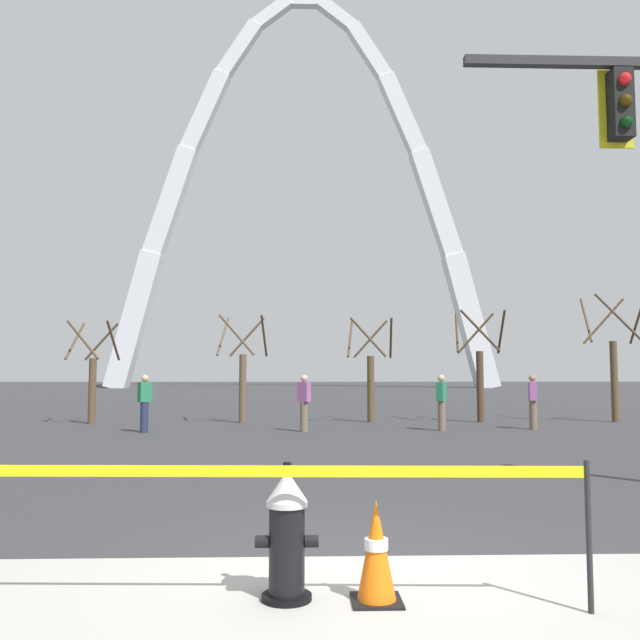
% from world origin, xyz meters
% --- Properties ---
extents(ground_plane, '(240.00, 240.00, 0.00)m').
position_xyz_m(ground_plane, '(0.00, 0.00, 0.00)').
color(ground_plane, '#333335').
extents(fire_hydrant, '(0.46, 0.48, 0.99)m').
position_xyz_m(fire_hydrant, '(-0.61, -0.84, 0.47)').
color(fire_hydrant, black).
rests_on(fire_hydrant, ground).
extents(caution_tape_barrier, '(5.42, 0.28, 1.04)m').
position_xyz_m(caution_tape_barrier, '(-1.22, -1.06, 0.71)').
color(caution_tape_barrier, '#232326').
rests_on(caution_tape_barrier, ground).
extents(traffic_cone_by_hydrant, '(0.36, 0.36, 0.73)m').
position_xyz_m(traffic_cone_by_hydrant, '(0.03, -0.91, 0.36)').
color(traffic_cone_by_hydrant, black).
rests_on(traffic_cone_by_hydrant, ground).
extents(monument_arch, '(43.54, 2.32, 45.47)m').
position_xyz_m(monument_arch, '(0.00, 68.33, 19.81)').
color(monument_arch, silver).
rests_on(monument_arch, ground).
extents(tree_far_left, '(1.55, 1.56, 3.34)m').
position_xyz_m(tree_far_left, '(-7.25, 16.23, 1.48)').
color(tree_far_left, brown).
rests_on(tree_far_left, ground).
extents(tree_left_mid, '(1.65, 1.66, 3.56)m').
position_xyz_m(tree_left_mid, '(-2.39, 16.51, 1.58)').
color(tree_left_mid, brown).
rests_on(tree_left_mid, ground).
extents(tree_center_left, '(1.62, 1.63, 3.49)m').
position_xyz_m(tree_center_left, '(1.89, 16.63, 1.55)').
color(tree_center_left, brown).
rests_on(tree_center_left, ground).
extents(tree_center_right, '(1.73, 1.74, 3.74)m').
position_xyz_m(tree_center_right, '(5.56, 16.49, 1.66)').
color(tree_center_right, '#473323').
rests_on(tree_center_right, ground).
extents(tree_right_mid, '(1.97, 1.98, 4.28)m').
position_xyz_m(tree_right_mid, '(10.13, 16.48, 1.90)').
color(tree_right_mid, brown).
rests_on(tree_right_mid, ground).
extents(pedestrian_walking_left, '(0.39, 0.37, 1.59)m').
position_xyz_m(pedestrian_walking_left, '(-0.38, 13.06, 0.82)').
color(pedestrian_walking_left, brown).
rests_on(pedestrian_walking_left, ground).
extents(pedestrian_standing_center, '(0.26, 0.37, 1.59)m').
position_xyz_m(pedestrian_standing_center, '(6.32, 13.61, 0.82)').
color(pedestrian_standing_center, brown).
rests_on(pedestrian_standing_center, ground).
extents(pedestrian_walking_right, '(0.39, 0.37, 1.59)m').
position_xyz_m(pedestrian_walking_right, '(-4.80, 12.93, 0.82)').
color(pedestrian_walking_right, '#232847').
rests_on(pedestrian_walking_right, ground).
extents(pedestrian_near_trees, '(0.35, 0.39, 1.59)m').
position_xyz_m(pedestrian_near_trees, '(3.56, 13.26, 0.82)').
color(pedestrian_near_trees, brown).
rests_on(pedestrian_near_trees, ground).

